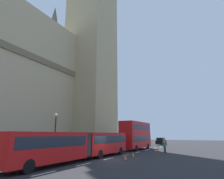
% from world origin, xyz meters
% --- Properties ---
extents(ground_plane, '(160.00, 160.00, 0.00)m').
position_xyz_m(ground_plane, '(0.00, 0.00, 0.00)').
color(ground_plane, '#262628').
extents(lane_centre_marking, '(39.00, 0.16, 0.01)m').
position_xyz_m(lane_centre_marking, '(5.20, 0.00, 0.00)').
color(lane_centre_marking, silver).
rests_on(lane_centre_marking, ground_plane).
extents(clock_tower, '(11.91, 11.91, 76.55)m').
position_xyz_m(clock_tower, '(18.96, 15.98, 40.11)').
color(clock_tower, tan).
rests_on(clock_tower, ground_plane).
extents(articulated_bus, '(17.84, 2.54, 2.90)m').
position_xyz_m(articulated_bus, '(-2.06, 1.99, 1.75)').
color(articulated_bus, red).
rests_on(articulated_bus, ground_plane).
extents(double_decker_bus, '(9.55, 2.54, 4.90)m').
position_xyz_m(double_decker_bus, '(14.18, 2.00, 2.71)').
color(double_decker_bus, red).
rests_on(double_decker_bus, ground_plane).
extents(sedan_lead, '(4.40, 1.86, 1.85)m').
position_xyz_m(sedan_lead, '(31.39, 1.89, 0.91)').
color(sedan_lead, black).
rests_on(sedan_lead, ground_plane).
extents(traffic_cone_west, '(0.36, 0.36, 0.58)m').
position_xyz_m(traffic_cone_west, '(0.63, -2.08, 0.28)').
color(traffic_cone_west, black).
rests_on(traffic_cone_west, ground_plane).
extents(traffic_cone_middle, '(0.36, 0.36, 0.58)m').
position_xyz_m(traffic_cone_middle, '(3.74, -1.69, 0.28)').
color(traffic_cone_middle, black).
rests_on(traffic_cone_middle, ground_plane).
extents(traffic_cone_east, '(0.36, 0.36, 0.58)m').
position_xyz_m(traffic_cone_east, '(12.53, -2.40, 0.28)').
color(traffic_cone_east, black).
rests_on(traffic_cone_east, ground_plane).
extents(street_lamp, '(0.44, 0.44, 5.27)m').
position_xyz_m(street_lamp, '(-1.45, 6.50, 3.06)').
color(street_lamp, black).
rests_on(street_lamp, ground_plane).
extents(pedestrian_near_cones, '(0.46, 0.43, 1.69)m').
position_xyz_m(pedestrian_near_cones, '(10.62, -3.98, 0.91)').
color(pedestrian_near_cones, '#262D4C').
rests_on(pedestrian_near_cones, ground_plane).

